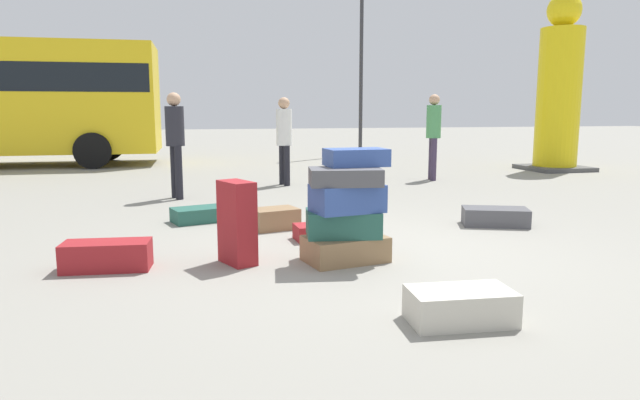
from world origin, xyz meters
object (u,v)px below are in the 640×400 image
(person_bearded_onlooker, at_px, (175,136))
(suitcase_tower, at_px, (346,211))
(person_passerby_in_red, at_px, (284,134))
(yellow_dummy_statue, at_px, (559,93))
(lamp_post, at_px, (362,8))
(suitcase_maroon_behind_tower, at_px, (328,231))
(person_tourist_with_camera, at_px, (433,129))
(suitcase_charcoal_upright_blue, at_px, (495,217))
(suitcase_teal_right_side, at_px, (199,215))
(suitcase_maroon_foreground_far, at_px, (237,223))
(suitcase_brown_foreground_near, at_px, (275,219))
(suitcase_cream_left_side, at_px, (460,306))
(suitcase_maroon_white_trunk, at_px, (107,256))

(person_bearded_onlooker, bearing_deg, suitcase_tower, 1.20)
(person_passerby_in_red, distance_m, yellow_dummy_statue, 7.06)
(suitcase_tower, height_order, yellow_dummy_statue, yellow_dummy_statue)
(person_bearded_onlooker, distance_m, lamp_post, 10.74)
(person_bearded_onlooker, bearing_deg, suitcase_maroon_behind_tower, 7.04)
(person_bearded_onlooker, height_order, person_tourist_with_camera, person_tourist_with_camera)
(suitcase_charcoal_upright_blue, xyz_separation_m, person_passerby_in_red, (-1.87, 4.49, 0.89))
(suitcase_teal_right_side, distance_m, suitcase_maroon_foreground_far, 2.20)
(suitcase_teal_right_side, xyz_separation_m, person_bearded_onlooker, (-0.28, 2.09, 0.94))
(suitcase_tower, xyz_separation_m, yellow_dummy_statue, (7.35, 6.87, 1.36))
(person_passerby_in_red, bearing_deg, person_bearded_onlooker, -72.02)
(suitcase_maroon_behind_tower, distance_m, person_bearded_onlooker, 3.95)
(suitcase_brown_foreground_near, relative_size, suitcase_maroon_foreground_far, 0.69)
(suitcase_cream_left_side, relative_size, person_passerby_in_red, 0.42)
(suitcase_teal_right_side, distance_m, person_bearded_onlooker, 2.31)
(suitcase_maroon_white_trunk, distance_m, suitcase_maroon_foreground_far, 1.21)
(suitcase_maroon_behind_tower, relative_size, yellow_dummy_statue, 0.18)
(suitcase_tower, relative_size, suitcase_charcoal_upright_blue, 1.35)
(suitcase_cream_left_side, height_order, person_passerby_in_red, person_passerby_in_red)
(suitcase_tower, bearing_deg, suitcase_charcoal_upright_blue, 27.14)
(person_bearded_onlooker, relative_size, lamp_post, 0.24)
(suitcase_tower, bearing_deg, suitcase_brown_foreground_near, 104.18)
(suitcase_maroon_foreground_far, bearing_deg, person_passerby_in_red, 52.71)
(suitcase_maroon_behind_tower, height_order, person_tourist_with_camera, person_tourist_with_camera)
(suitcase_maroon_behind_tower, bearing_deg, suitcase_brown_foreground_near, 123.39)
(suitcase_charcoal_upright_blue, xyz_separation_m, suitcase_maroon_foreground_far, (-3.33, -1.01, 0.28))
(suitcase_maroon_behind_tower, xyz_separation_m, person_passerby_in_red, (0.37, 4.71, 0.91))
(person_bearded_onlooker, bearing_deg, suitcase_cream_left_side, -1.41)
(person_tourist_with_camera, bearing_deg, suitcase_maroon_white_trunk, -33.32)
(suitcase_charcoal_upright_blue, relative_size, yellow_dummy_statue, 0.19)
(person_tourist_with_camera, height_order, lamp_post, lamp_post)
(suitcase_brown_foreground_near, height_order, lamp_post, lamp_post)
(suitcase_maroon_behind_tower, xyz_separation_m, yellow_dummy_statue, (7.28, 5.91, 1.76))
(suitcase_maroon_behind_tower, height_order, person_passerby_in_red, person_passerby_in_red)
(suitcase_brown_foreground_near, height_order, person_bearded_onlooker, person_bearded_onlooker)
(yellow_dummy_statue, bearing_deg, person_tourist_with_camera, -163.22)
(suitcase_teal_right_side, xyz_separation_m, person_tourist_with_camera, (4.89, 3.41, 0.96))
(suitcase_teal_right_side, height_order, person_bearded_onlooker, person_bearded_onlooker)
(suitcase_teal_right_side, bearing_deg, suitcase_maroon_white_trunk, -129.06)
(suitcase_maroon_white_trunk, xyz_separation_m, suitcase_maroon_foreground_far, (1.18, -0.07, 0.26))
(person_bearded_onlooker, bearing_deg, suitcase_maroon_white_trunk, -26.83)
(suitcase_tower, xyz_separation_m, suitcase_cream_left_side, (0.30, -1.71, -0.37))
(person_tourist_with_camera, bearing_deg, suitcase_tower, -18.85)
(suitcase_charcoal_upright_blue, height_order, suitcase_brown_foreground_near, suitcase_brown_foreground_near)
(suitcase_cream_left_side, distance_m, lamp_post, 15.60)
(suitcase_maroon_behind_tower, relative_size, suitcase_maroon_foreground_far, 0.94)
(suitcase_maroon_foreground_far, relative_size, yellow_dummy_statue, 0.19)
(suitcase_maroon_foreground_far, bearing_deg, suitcase_charcoal_upright_blue, -5.49)
(person_passerby_in_red, bearing_deg, suitcase_maroon_behind_tower, -18.29)
(suitcase_brown_foreground_near, bearing_deg, suitcase_charcoal_upright_blue, -23.44)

